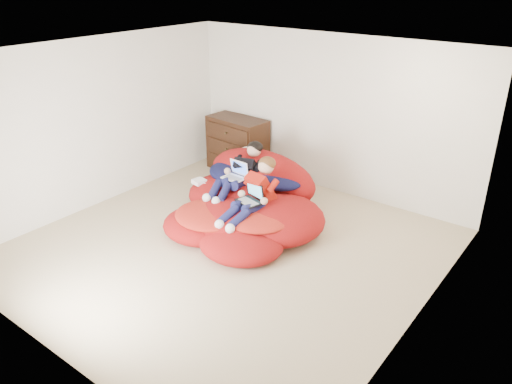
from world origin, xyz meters
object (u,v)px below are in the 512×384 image
(older_boy, at_px, (241,169))
(laptop_black, at_px, (252,196))
(dresser, at_px, (237,145))
(laptop_white, at_px, (236,173))
(younger_boy, at_px, (255,190))
(beanbag_pile, at_px, (247,204))

(older_boy, xyz_separation_m, laptop_black, (0.59, -0.52, -0.08))
(dresser, bearing_deg, laptop_white, -51.27)
(older_boy, distance_m, laptop_black, 0.79)
(younger_boy, height_order, laptop_white, younger_boy)
(dresser, relative_size, younger_boy, 1.02)
(laptop_white, bearing_deg, dresser, 128.73)
(younger_boy, relative_size, laptop_white, 3.24)
(older_boy, relative_size, younger_boy, 1.09)
(laptop_white, bearing_deg, older_boy, 90.00)
(beanbag_pile, xyz_separation_m, younger_boy, (0.30, -0.22, 0.38))
(dresser, relative_size, laptop_white, 3.31)
(laptop_white, xyz_separation_m, laptop_black, (0.59, -0.39, -0.06))
(laptop_black, bearing_deg, older_boy, 138.74)
(beanbag_pile, bearing_deg, laptop_white, 160.02)
(beanbag_pile, relative_size, younger_boy, 2.19)
(older_boy, bearing_deg, dresser, 131.46)
(younger_boy, bearing_deg, beanbag_pile, 144.22)
(laptop_black, bearing_deg, younger_boy, 90.00)
(dresser, distance_m, laptop_white, 1.69)
(older_boy, bearing_deg, beanbag_pile, -38.28)
(older_boy, height_order, laptop_white, older_boy)
(beanbag_pile, xyz_separation_m, laptop_white, (-0.29, 0.10, 0.37))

